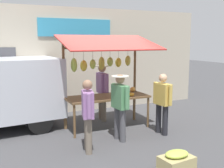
{
  "coord_description": "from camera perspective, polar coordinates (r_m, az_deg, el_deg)",
  "views": [
    {
      "loc": [
        2.95,
        6.64,
        2.35
      ],
      "look_at": [
        0.0,
        0.3,
        1.25
      ],
      "focal_mm": 44.59,
      "sensor_mm": 36.0,
      "label": 1
    }
  ],
  "objects": [
    {
      "name": "ground_plane",
      "position": [
        7.64,
        -0.96,
        -8.99
      ],
      "size": [
        40.0,
        40.0,
        0.0
      ],
      "primitive_type": "plane",
      "color": "#424244"
    },
    {
      "name": "street_backdrop",
      "position": [
        9.32,
        -6.86,
        4.87
      ],
      "size": [
        9.0,
        0.3,
        3.4
      ],
      "color": "#B2A893",
      "rests_on": "ground"
    },
    {
      "name": "market_stall",
      "position": [
        7.35,
        -1.2,
        2.68
      ],
      "size": [
        2.5,
        1.46,
        2.5
      ],
      "color": "brown",
      "rests_on": "ground"
    },
    {
      "name": "vendor_with_sunhat",
      "position": [
        8.14,
        -2.02,
        -0.72
      ],
      "size": [
        0.43,
        0.71,
        1.66
      ],
      "rotation": [
        0.0,
        0.0,
        1.5
      ],
      "color": "#726656",
      "rests_on": "ground"
    },
    {
      "name": "shopper_in_grey_tee",
      "position": [
        5.85,
        -4.99,
        -5.59
      ],
      "size": [
        0.33,
        0.66,
        1.55
      ],
      "rotation": [
        0.0,
        0.0,
        -1.82
      ],
      "color": "#726656",
      "rests_on": "ground"
    },
    {
      "name": "shopper_in_striped_shirt",
      "position": [
        6.5,
        1.65,
        -3.75
      ],
      "size": [
        0.41,
        0.68,
        1.58
      ],
      "rotation": [
        0.0,
        0.0,
        -1.49
      ],
      "color": "#4C4C51",
      "rests_on": "ground"
    },
    {
      "name": "shopper_with_ponytail",
      "position": [
        7.07,
        10.28,
        -3.25
      ],
      "size": [
        0.26,
        0.67,
        1.53
      ],
      "rotation": [
        0.0,
        0.0,
        -1.48
      ],
      "color": "#232328",
      "rests_on": "ground"
    },
    {
      "name": "produce_crate_near",
      "position": [
        5.28,
        13.09,
        -15.45
      ],
      "size": [
        0.63,
        0.47,
        0.42
      ],
      "color": "tan",
      "rests_on": "ground"
    }
  ]
}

